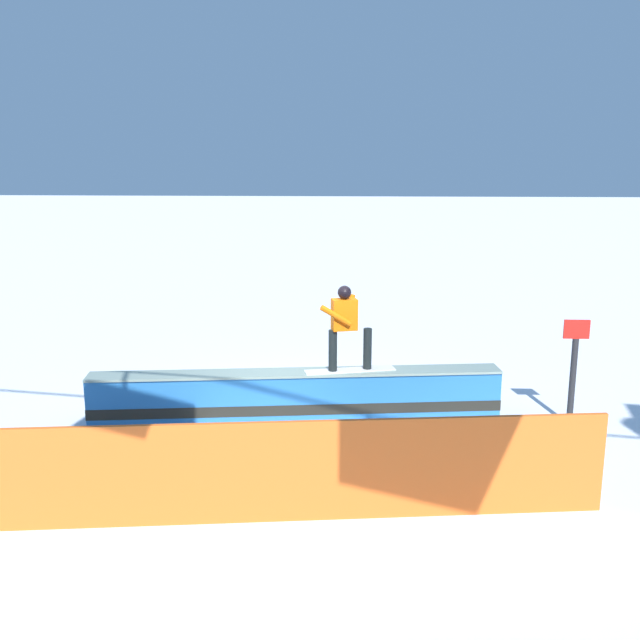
# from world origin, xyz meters

# --- Properties ---
(ground_plane) EXTENTS (120.00, 120.00, 0.00)m
(ground_plane) POSITION_xyz_m (0.00, 0.00, 0.00)
(ground_plane) COLOR white
(grind_box) EXTENTS (6.77, 1.32, 0.78)m
(grind_box) POSITION_xyz_m (0.00, 0.00, 0.35)
(grind_box) COLOR #286EB9
(grind_box) RESTS_ON ground_plane
(snowboarder) EXTENTS (1.52, 0.66, 1.42)m
(snowboarder) POSITION_xyz_m (-0.81, -0.09, 1.55)
(snowboarder) COLOR silver
(snowboarder) RESTS_ON grind_box
(safety_fence) EXTENTS (7.98, 1.04, 1.25)m
(safety_fence) POSITION_xyz_m (0.00, 3.52, 0.63)
(safety_fence) COLOR orange
(safety_fence) RESTS_ON ground_plane
(trail_marker) EXTENTS (0.40, 0.10, 1.73)m
(trail_marker) POSITION_xyz_m (-4.42, 0.15, 0.93)
(trail_marker) COLOR #262628
(trail_marker) RESTS_ON ground_plane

